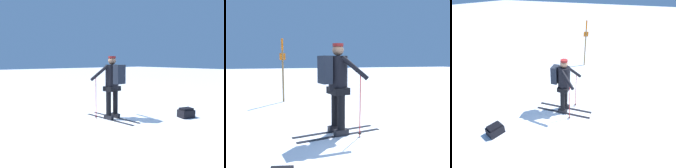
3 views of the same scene
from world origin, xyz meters
TOP-DOWN VIEW (x-y plane):
  - ground_plane at (0.00, 0.00)m, footprint 80.00×80.00m
  - skier at (-0.62, -0.44)m, footprint 0.97×1.88m
  - dropped_backpack at (1.23, -1.69)m, footprint 0.50×0.42m

SIDE VIEW (x-z plane):
  - ground_plane at x=0.00m, z-range 0.00..0.00m
  - dropped_backpack at x=1.23m, z-range -0.01..0.29m
  - skier at x=-0.62m, z-range 0.17..2.01m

